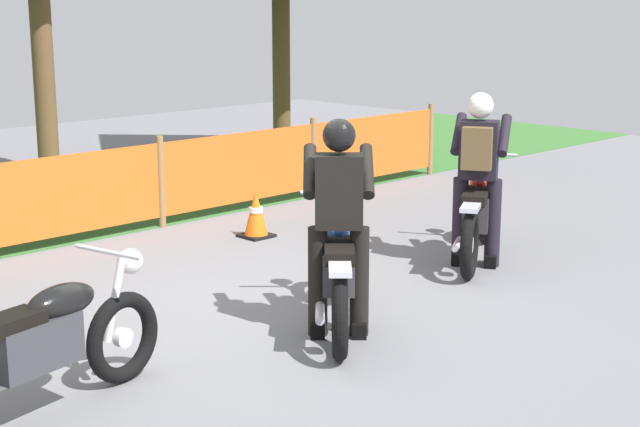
{
  "coord_description": "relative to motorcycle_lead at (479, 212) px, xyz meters",
  "views": [
    {
      "loc": [
        -5.02,
        -6.09,
        2.57
      ],
      "look_at": [
        0.18,
        -0.78,
        0.9
      ],
      "focal_mm": 54.2,
      "sensor_mm": 36.0,
      "label": 1
    }
  ],
  "objects": [
    {
      "name": "motorcycle_trailing",
      "position": [
        -4.96,
        -0.35,
        -0.02
      ],
      "size": [
        1.99,
        0.68,
        0.95
      ],
      "rotation": [
        0.0,
        0.0,
        0.21
      ],
      "color": "black",
      "rests_on": "ground"
    },
    {
      "name": "barrier_fence",
      "position": [
        -2.65,
        3.35,
        0.06
      ],
      "size": [
        12.07,
        0.08,
        1.05
      ],
      "color": "olive",
      "rests_on": "ground"
    },
    {
      "name": "motorcycle_lead",
      "position": [
        0.0,
        0.0,
        0.0
      ],
      "size": [
        1.86,
        1.15,
        0.99
      ],
      "rotation": [
        0.0,
        0.0,
        0.52
      ],
      "color": "black",
      "rests_on": "ground"
    },
    {
      "name": "rider_lead",
      "position": [
        -0.2,
        -0.12,
        0.47
      ],
      "size": [
        0.79,
        0.71,
        1.69
      ],
      "rotation": [
        0.0,
        0.0,
        0.52
      ],
      "color": "black",
      "rests_on": "ground"
    },
    {
      "name": "motorcycle_third",
      "position": [
        -2.43,
        -0.43,
        -0.0
      ],
      "size": [
        1.53,
        1.56,
        0.98
      ],
      "rotation": [
        0.0,
        0.0,
        0.8
      ],
      "color": "black",
      "rests_on": "ground"
    },
    {
      "name": "traffic_cone",
      "position": [
        -0.99,
        2.24,
        -0.22
      ],
      "size": [
        0.32,
        0.32,
        0.53
      ],
      "color": "black",
      "rests_on": "ground"
    },
    {
      "name": "rider_third",
      "position": [
        -2.57,
        -0.57,
        0.44
      ],
      "size": [
        0.73,
        0.73,
        1.69
      ],
      "rotation": [
        0.0,
        0.0,
        0.8
      ],
      "color": "black",
      "rests_on": "ground"
    },
    {
      "name": "ground",
      "position": [
        -2.65,
        0.51,
        -0.49
      ],
      "size": [
        24.0,
        24.0,
        0.02
      ],
      "primitive_type": "cube",
      "color": "slate"
    }
  ]
}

